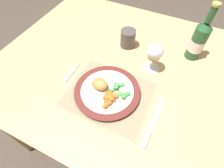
{
  "coord_description": "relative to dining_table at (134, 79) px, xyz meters",
  "views": [
    {
      "loc": [
        0.14,
        -0.54,
        1.35
      ],
      "look_at": [
        -0.05,
        -0.16,
        0.78
      ],
      "focal_mm": 28.0,
      "sensor_mm": 36.0,
      "label": 1
    }
  ],
  "objects": [
    {
      "name": "green_beans_pile",
      "position": [
        -0.01,
        -0.17,
        0.12
      ],
      "size": [
        0.09,
        0.08,
        0.02
      ],
      "color": "#4CA84C",
      "rests_on": "dinner_plate"
    },
    {
      "name": "drinking_cup",
      "position": [
        -0.1,
        0.13,
        0.13
      ],
      "size": [
        0.08,
        0.08,
        0.09
      ],
      "color": "#4C4747",
      "rests_on": "dining_table"
    },
    {
      "name": "bottle",
      "position": [
        0.22,
        0.19,
        0.18
      ],
      "size": [
        0.07,
        0.07,
        0.27
      ],
      "color": "#23562D",
      "rests_on": "dining_table"
    },
    {
      "name": "breaded_croquettes",
      "position": [
        -0.09,
        -0.18,
        0.13
      ],
      "size": [
        0.08,
        0.07,
        0.04
      ],
      "color": "#B77F3D",
      "rests_on": "dinner_plate"
    },
    {
      "name": "placemat",
      "position": [
        -0.05,
        -0.19,
        0.09
      ],
      "size": [
        0.34,
        0.29,
        0.01
      ],
      "color": "#CCB789",
      "rests_on": "dining_table"
    },
    {
      "name": "fork",
      "position": [
        -0.25,
        -0.16,
        0.09
      ],
      "size": [
        0.02,
        0.13,
        0.01
      ],
      "color": "silver",
      "rests_on": "dining_table"
    },
    {
      "name": "table_knife",
      "position": [
        0.16,
        -0.25,
        0.09
      ],
      "size": [
        0.03,
        0.22,
        0.01
      ],
      "color": "silver",
      "rests_on": "dining_table"
    },
    {
      "name": "dining_table",
      "position": [
        0.0,
        0.0,
        0.0
      ],
      "size": [
        1.32,
        0.99,
        0.74
      ],
      "color": "tan",
      "rests_on": "ground"
    },
    {
      "name": "ground_plane",
      "position": [
        0.0,
        0.0,
        -0.66
      ],
      "size": [
        6.0,
        6.0,
        0.0
      ],
      "primitive_type": "plane",
      "color": "#4C4238"
    },
    {
      "name": "dinner_plate",
      "position": [
        -0.05,
        -0.19,
        0.1
      ],
      "size": [
        0.27,
        0.27,
        0.02
      ],
      "color": "white",
      "rests_on": "placemat"
    },
    {
      "name": "glazed_carrots",
      "position": [
        -0.03,
        -0.22,
        0.12
      ],
      "size": [
        0.06,
        0.08,
        0.02
      ],
      "color": "orange",
      "rests_on": "dinner_plate"
    },
    {
      "name": "wine_glass",
      "position": [
        0.07,
        0.03,
        0.18
      ],
      "size": [
        0.07,
        0.07,
        0.14
      ],
      "color": "silver",
      "rests_on": "dining_table"
    }
  ]
}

